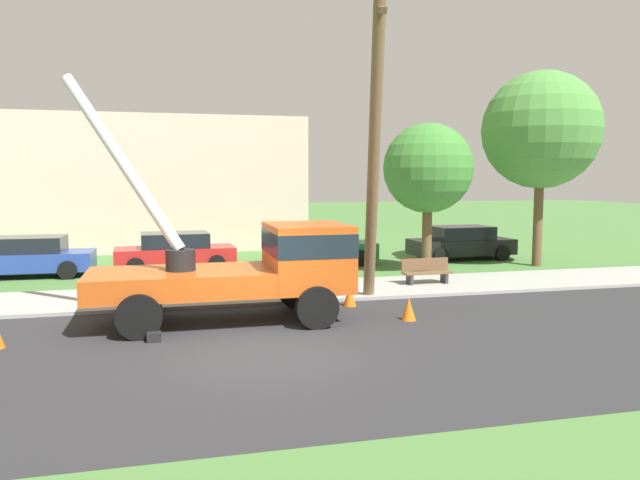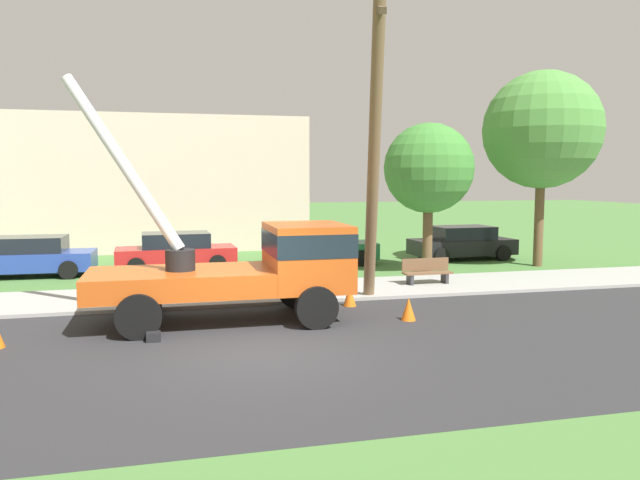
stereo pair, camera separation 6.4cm
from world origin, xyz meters
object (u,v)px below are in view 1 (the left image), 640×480
at_px(leaning_utility_pole, 374,141).
at_px(roadside_tree_near, 428,169).
at_px(parked_sedan_red, 175,251).
at_px(parked_sedan_blue, 28,257).
at_px(parked_sedan_black, 461,243).
at_px(utility_truck, 255,263).
at_px(parked_sedan_green, 321,247).
at_px(traffic_cone_curbside, 350,296).
at_px(traffic_cone_ahead, 409,309).
at_px(park_bench, 426,272).
at_px(roadside_tree_far, 541,130).

distance_m(leaning_utility_pole, roadside_tree_near, 6.63).
distance_m(leaning_utility_pole, parked_sedan_red, 10.31).
height_order(parked_sedan_blue, parked_sedan_black, same).
xyz_separation_m(utility_truck, parked_sedan_green, (3.97, 9.14, -0.70)).
xyz_separation_m(traffic_cone_curbside, parked_sedan_green, (1.25, 8.14, 0.43)).
height_order(traffic_cone_ahead, park_bench, park_bench).
height_order(leaning_utility_pole, traffic_cone_curbside, leaning_utility_pole).
height_order(parked_sedan_blue, parked_sedan_red, same).
distance_m(traffic_cone_ahead, traffic_cone_curbside, 2.17).
relative_size(leaning_utility_pole, parked_sedan_blue, 1.96).
bearing_deg(traffic_cone_ahead, parked_sedan_green, 88.10).
xyz_separation_m(parked_sedan_black, roadside_tree_far, (1.99, -2.55, 4.60)).
bearing_deg(leaning_utility_pole, parked_sedan_red, 121.88).
distance_m(traffic_cone_ahead, parked_sedan_red, 11.25).
bearing_deg(parked_sedan_green, park_bench, -70.76).
distance_m(parked_sedan_blue, park_bench, 13.89).
xyz_separation_m(leaning_utility_pole, parked_sedan_green, (0.67, 8.41, -3.75)).
xyz_separation_m(parked_sedan_green, park_bench, (2.03, -5.82, -0.25)).
bearing_deg(roadside_tree_far, park_bench, -152.42).
bearing_deg(roadside_tree_near, park_bench, -113.98).
distance_m(leaning_utility_pole, parked_sedan_blue, 13.37).
distance_m(utility_truck, leaning_utility_pole, 4.56).
height_order(leaning_utility_pole, parked_sedan_black, leaning_utility_pole).
bearing_deg(park_bench, traffic_cone_curbside, -144.82).
height_order(roadside_tree_near, roadside_tree_far, roadside_tree_far).
height_order(parked_sedan_green, park_bench, parked_sedan_green).
relative_size(parked_sedan_green, park_bench, 2.81).
bearing_deg(roadside_tree_near, traffic_cone_curbside, -131.73).
height_order(parked_sedan_red, parked_sedan_green, same).
relative_size(parked_sedan_red, roadside_tree_far, 0.59).
bearing_deg(roadside_tree_far, utility_truck, -151.75).
distance_m(utility_truck, parked_sedan_green, 9.99).
height_order(leaning_utility_pole, traffic_cone_ahead, leaning_utility_pole).
xyz_separation_m(traffic_cone_curbside, parked_sedan_blue, (-9.57, 7.57, 0.43)).
bearing_deg(traffic_cone_ahead, traffic_cone_curbside, 115.00).
bearing_deg(parked_sedan_blue, parked_sedan_black, 1.72).
xyz_separation_m(parked_sedan_green, parked_sedan_black, (6.20, -0.05, 0.00)).
height_order(traffic_cone_ahead, parked_sedan_green, parked_sedan_green).
height_order(utility_truck, park_bench, utility_truck).
bearing_deg(parked_sedan_green, parked_sedan_black, -0.50).
xyz_separation_m(utility_truck, parked_sedan_red, (-1.77, 8.89, -0.70)).
xyz_separation_m(parked_sedan_green, roadside_tree_far, (8.19, -2.61, 4.60)).
distance_m(parked_sedan_green, roadside_tree_near, 5.45).
relative_size(parked_sedan_blue, parked_sedan_black, 0.99).
height_order(parked_sedan_green, roadside_tree_far, roadside_tree_far).
relative_size(utility_truck, roadside_tree_near, 1.23).
bearing_deg(parked_sedan_green, parked_sedan_red, -177.52).
xyz_separation_m(traffic_cone_ahead, parked_sedan_blue, (-10.49, 9.54, 0.43)).
bearing_deg(traffic_cone_curbside, utility_truck, -159.73).
height_order(parked_sedan_black, park_bench, parked_sedan_black).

